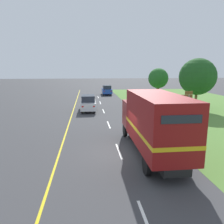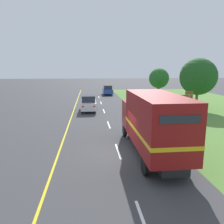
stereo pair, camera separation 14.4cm
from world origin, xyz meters
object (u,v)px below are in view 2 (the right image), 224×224
at_px(horse_trailer_truck, 152,122).
at_px(roadside_tree_near, 198,77).
at_px(lead_car_white, 89,103).
at_px(roadside_tree_mid, 159,79).
at_px(delineator_post, 191,145).
at_px(lead_car_blue_ahead, 108,90).
at_px(highway_sign, 181,103).

bearing_deg(horse_trailer_truck, roadside_tree_near, 54.61).
bearing_deg(lead_car_white, roadside_tree_mid, 26.77).
bearing_deg(delineator_post, roadside_tree_near, 62.14).
xyz_separation_m(horse_trailer_truck, roadside_tree_near, (9.67, 13.61, 2.04)).
relative_size(horse_trailer_truck, lead_car_white, 1.84).
distance_m(lead_car_blue_ahead, highway_sign, 23.54).
xyz_separation_m(horse_trailer_truck, lead_car_blue_ahead, (-0.01, 30.63, -1.12)).
bearing_deg(roadside_tree_near, horse_trailer_truck, -125.39).
distance_m(highway_sign, delineator_post, 8.15).
height_order(lead_car_blue_ahead, roadside_tree_mid, roadside_tree_mid).
distance_m(lead_car_white, delineator_post, 15.60).
bearing_deg(roadside_tree_near, lead_car_blue_ahead, 119.63).
bearing_deg(roadside_tree_near, delineator_post, -117.86).
bearing_deg(highway_sign, horse_trailer_truck, -123.35).
relative_size(horse_trailer_truck, delineator_post, 8.78).
xyz_separation_m(roadside_tree_near, roadside_tree_mid, (-2.98, 5.98, -0.48)).
bearing_deg(delineator_post, highway_sign, 71.54).
xyz_separation_m(lead_car_white, delineator_post, (6.24, -14.29, -0.47)).
bearing_deg(lead_car_blue_ahead, horse_trailer_truck, -89.98).
height_order(horse_trailer_truck, highway_sign, horse_trailer_truck).
height_order(lead_car_white, delineator_post, lead_car_white).
bearing_deg(highway_sign, delineator_post, -108.46).
distance_m(lead_car_blue_ahead, roadside_tree_near, 19.84).
distance_m(horse_trailer_truck, delineator_post, 2.94).
height_order(lead_car_white, roadside_tree_mid, roadside_tree_mid).
distance_m(highway_sign, roadside_tree_near, 7.87).
relative_size(horse_trailer_truck, lead_car_blue_ahead, 2.02).
bearing_deg(roadside_tree_mid, horse_trailer_truck, -108.85).
height_order(lead_car_blue_ahead, delineator_post, lead_car_blue_ahead).
bearing_deg(lead_car_blue_ahead, roadside_tree_near, -60.37).
bearing_deg(roadside_tree_near, lead_car_white, 176.94).
xyz_separation_m(horse_trailer_truck, lead_car_white, (-3.75, 14.33, -1.09)).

